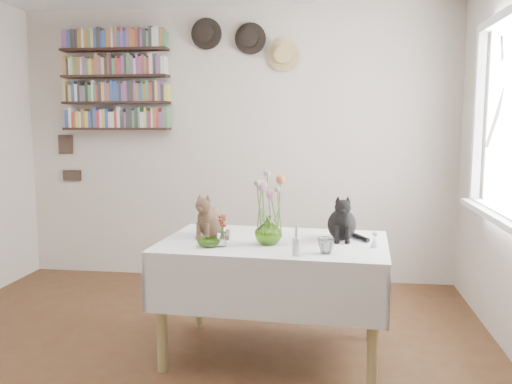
# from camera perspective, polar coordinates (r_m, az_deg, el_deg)

# --- Properties ---
(room) EXTENTS (4.08, 4.58, 2.58)m
(room) POSITION_cam_1_polar(r_m,az_deg,el_deg) (2.83, -10.13, 2.95)
(room) COLOR brown
(room) RESTS_ON ground
(window) EXTENTS (0.12, 1.52, 1.32)m
(window) POSITION_cam_1_polar(r_m,az_deg,el_deg) (3.66, 25.33, 5.62)
(window) COLOR white
(window) RESTS_ON room
(dining_table) EXTENTS (1.43, 0.97, 0.73)m
(dining_table) POSITION_cam_1_polar(r_m,az_deg,el_deg) (3.40, 1.92, -8.14)
(dining_table) COLOR white
(dining_table) RESTS_ON room
(tabby_cat) EXTENTS (0.25, 0.29, 0.29)m
(tabby_cat) POSITION_cam_1_polar(r_m,az_deg,el_deg) (3.48, -4.73, -2.31)
(tabby_cat) COLOR brown
(tabby_cat) RESTS_ON dining_table
(black_cat) EXTENTS (0.20, 0.25, 0.29)m
(black_cat) POSITION_cam_1_polar(r_m,az_deg,el_deg) (3.41, 9.03, -2.53)
(black_cat) COLOR black
(black_cat) RESTS_ON dining_table
(flower_vase) EXTENTS (0.20, 0.20, 0.17)m
(flower_vase) POSITION_cam_1_polar(r_m,az_deg,el_deg) (3.24, 1.32, -4.04)
(flower_vase) COLOR #72AD2F
(flower_vase) RESTS_ON dining_table
(green_bowl) EXTENTS (0.16, 0.16, 0.04)m
(green_bowl) POSITION_cam_1_polar(r_m,az_deg,el_deg) (3.21, -5.00, -5.37)
(green_bowl) COLOR #72AD2F
(green_bowl) RESTS_ON dining_table
(drinking_glass) EXTENTS (0.10, 0.10, 0.09)m
(drinking_glass) POSITION_cam_1_polar(r_m,az_deg,el_deg) (3.06, 7.38, -5.62)
(drinking_glass) COLOR white
(drinking_glass) RESTS_ON dining_table
(candlestick) EXTENTS (0.05, 0.05, 0.17)m
(candlestick) POSITION_cam_1_polar(r_m,az_deg,el_deg) (2.99, 4.28, -5.60)
(candlestick) COLOR white
(candlestick) RESTS_ON dining_table
(berry_jar) EXTENTS (0.05, 0.05, 0.21)m
(berry_jar) POSITION_cam_1_polar(r_m,az_deg,el_deg) (3.19, -3.64, -4.07)
(berry_jar) COLOR white
(berry_jar) RESTS_ON dining_table
(porcelain_figurine) EXTENTS (0.05, 0.05, 0.10)m
(porcelain_figurine) POSITION_cam_1_polar(r_m,az_deg,el_deg) (3.24, 12.40, -5.02)
(porcelain_figurine) COLOR white
(porcelain_figurine) RESTS_ON dining_table
(flower_bouquet) EXTENTS (0.17, 0.13, 0.39)m
(flower_bouquet) POSITION_cam_1_polar(r_m,az_deg,el_deg) (3.21, 1.36, 0.42)
(flower_bouquet) COLOR #4C7233
(flower_bouquet) RESTS_ON flower_vase
(bookshelf_unit) EXTENTS (1.00, 0.16, 0.91)m
(bookshelf_unit) POSITION_cam_1_polar(r_m,az_deg,el_deg) (5.25, -14.58, 11.29)
(bookshelf_unit) COLOR black
(bookshelf_unit) RESTS_ON room
(wall_hats) EXTENTS (0.98, 0.09, 0.48)m
(wall_hats) POSITION_cam_1_polar(r_m,az_deg,el_deg) (4.98, -1.03, 15.50)
(wall_hats) COLOR black
(wall_hats) RESTS_ON room
(wall_art_plaques) EXTENTS (0.21, 0.02, 0.44)m
(wall_art_plaques) POSITION_cam_1_polar(r_m,az_deg,el_deg) (5.53, -19.15, 3.47)
(wall_art_plaques) COLOR #38281E
(wall_art_plaques) RESTS_ON room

